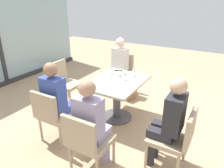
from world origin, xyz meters
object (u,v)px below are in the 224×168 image
cell_phone_on_table (119,71)px  wine_glass_2 (134,69)px  person_far_right (119,64)px  coffee_cup (119,74)px  chair_near_window (64,80)px  wine_glass_0 (90,81)px  chair_far_left (53,113)px  person_front_left (169,119)px  chair_front_left (176,136)px  chair_side_end (87,140)px  chair_far_right (121,71)px  person_side_end (92,121)px  dining_table_main (117,91)px  handbag_0 (130,93)px  wine_glass_3 (111,67)px  person_far_left (57,98)px  wine_glass_1 (125,73)px

cell_phone_on_table → wine_glass_2: bearing=-118.6°
person_far_right → coffee_cup: size_ratio=14.00×
chair_near_window → coffee_cup: (0.21, -1.16, 0.28)m
chair_near_window → person_far_right: bearing=-37.7°
chair_near_window → wine_glass_0: wine_glass_0 is taller
chair_far_left → person_front_left: bearing=-77.4°
chair_front_left → chair_side_end: size_ratio=1.00×
chair_far_right → chair_far_left: bearing=180.0°
chair_near_window → wine_glass_0: size_ratio=4.70×
chair_far_left → person_side_end: (-0.15, -0.81, 0.20)m
chair_near_window → cell_phone_on_table: bearing=-65.0°
dining_table_main → handbag_0: size_ratio=3.79×
person_side_end → wine_glass_3: person_side_end is taller
chair_front_left → wine_glass_3: bearing=57.2°
chair_far_right → person_far_left: (-2.03, -0.00, 0.20)m
person_far_left → chair_far_right: bearing=0.0°
chair_side_end → person_side_end: size_ratio=0.69×
dining_table_main → person_far_right: (0.96, 0.48, 0.17)m
chair_front_left → person_front_left: size_ratio=0.69×
chair_front_left → person_far_right: (1.68, 1.71, 0.20)m
chair_far_left → chair_front_left: bearing=-78.2°
dining_table_main → chair_near_window: bearing=90.0°
wine_glass_1 → wine_glass_3: same height
wine_glass_1 → handbag_0: 1.03m
chair_far_left → person_far_right: (2.03, -0.00, 0.20)m
wine_glass_1 → cell_phone_on_table: (0.37, 0.31, -0.13)m
person_far_left → wine_glass_2: bearing=-25.9°
wine_glass_1 → coffee_cup: size_ratio=2.06×
chair_side_end → person_far_left: bearing=65.4°
chair_near_window → person_side_end: (-1.22, -1.55, 0.20)m
chair_near_window → wine_glass_1: (0.10, -1.32, 0.37)m
coffee_cup → person_side_end: bearing=-164.7°
chair_far_right → handbag_0: 0.57m
chair_front_left → chair_near_window: bearing=73.8°
person_far_right → chair_front_left: bearing=-134.4°
chair_side_end → chair_near_window: 2.04m
coffee_cup → handbag_0: bearing=5.1°
wine_glass_3 → cell_phone_on_table: 0.26m
chair_side_end → person_side_end: 0.23m
chair_far_right → dining_table_main: bearing=-155.7°
wine_glass_3 → cell_phone_on_table: size_ratio=1.28×
person_far_left → cell_phone_on_table: bearing=-10.4°
chair_far_right → handbag_0: (-0.27, -0.36, -0.36)m
chair_side_end → wine_glass_1: 1.50m
dining_table_main → cell_phone_on_table: 0.56m
chair_side_end → cell_phone_on_table: 1.90m
chair_front_left → cell_phone_on_table: chair_front_left is taller
person_side_end → handbag_0: bearing=12.4°
wine_glass_0 → handbag_0: 1.49m
chair_side_end → coffee_cup: 1.61m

